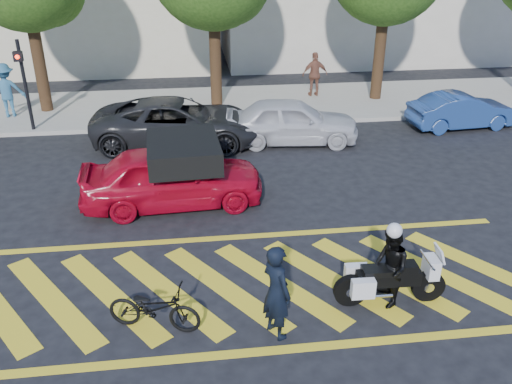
{
  "coord_description": "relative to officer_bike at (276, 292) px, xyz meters",
  "views": [
    {
      "loc": [
        -1.08,
        -8.86,
        6.47
      ],
      "look_at": [
        0.31,
        2.08,
        1.05
      ],
      "focal_mm": 38.0,
      "sensor_mm": 36.0,
      "label": 1
    }
  ],
  "objects": [
    {
      "name": "pedestrian_left",
      "position": [
        -7.87,
        12.86,
        0.23
      ],
      "size": [
        1.39,
        0.99,
        1.95
      ],
      "primitive_type": "imported",
      "rotation": [
        0.0,
        0.0,
        3.36
      ],
      "color": "#32678A",
      "rests_on": "sidewalk"
    },
    {
      "name": "sidewalk",
      "position": [
        -0.21,
        13.46,
        -0.82
      ],
      "size": [
        60.0,
        5.0,
        0.15
      ],
      "primitive_type": "cube",
      "color": "#9E998E",
      "rests_on": "ground"
    },
    {
      "name": "parked_mid_left",
      "position": [
        -1.71,
        9.55,
        -0.14
      ],
      "size": [
        5.63,
        2.96,
        1.51
      ],
      "primitive_type": "imported",
      "rotation": [
        0.0,
        0.0,
        1.49
      ],
      "color": "black",
      "rests_on": "ground"
    },
    {
      "name": "officer_moto",
      "position": [
        2.23,
        0.6,
        -0.1
      ],
      "size": [
        0.63,
        0.79,
        1.59
      ],
      "primitive_type": "imported",
      "rotation": [
        0.0,
        0.0,
        -1.6
      ],
      "color": "black",
      "rests_on": "ground"
    },
    {
      "name": "red_convertible",
      "position": [
        -1.82,
        5.24,
        -0.12
      ],
      "size": [
        4.67,
        2.1,
        1.56
      ],
      "primitive_type": "imported",
      "rotation": [
        0.0,
        0.0,
        1.63
      ],
      "color": "#B50820",
      "rests_on": "ground"
    },
    {
      "name": "parked_right",
      "position": [
        8.26,
        9.97,
        -0.28
      ],
      "size": [
        3.85,
        1.63,
        1.24
      ],
      "primitive_type": "imported",
      "rotation": [
        0.0,
        0.0,
        1.66
      ],
      "color": "navy",
      "rests_on": "ground"
    },
    {
      "name": "crosswalk",
      "position": [
        -0.25,
        1.46,
        -0.89
      ],
      "size": [
        12.33,
        4.0,
        0.01
      ],
      "color": "yellow",
      "rests_on": "ground"
    },
    {
      "name": "police_motorcycle",
      "position": [
        2.24,
        0.6,
        -0.38
      ],
      "size": [
        2.15,
        0.69,
        0.95
      ],
      "rotation": [
        0.0,
        0.0,
        -0.03
      ],
      "color": "black",
      "rests_on": "ground"
    },
    {
      "name": "parked_mid_right",
      "position": [
        2.0,
        9.26,
        -0.15
      ],
      "size": [
        4.51,
        2.19,
        1.48
      ],
      "primitive_type": "imported",
      "rotation": [
        0.0,
        0.0,
        1.47
      ],
      "color": "silver",
      "rests_on": "ground"
    },
    {
      "name": "pedestrian_right",
      "position": [
        3.87,
        14.11,
        0.15
      ],
      "size": [
        1.06,
        0.47,
        1.78
      ],
      "primitive_type": "imported",
      "rotation": [
        0.0,
        0.0,
        3.17
      ],
      "color": "brown",
      "rests_on": "sidewalk"
    },
    {
      "name": "bicycle",
      "position": [
        -2.11,
        0.41,
        -0.45
      ],
      "size": [
        1.78,
        1.06,
        0.88
      ],
      "primitive_type": "imported",
      "rotation": [
        0.0,
        0.0,
        1.27
      ],
      "color": "black",
      "rests_on": "ground"
    },
    {
      "name": "signal_pole",
      "position": [
        -6.71,
        11.2,
        1.02
      ],
      "size": [
        0.28,
        0.43,
        3.2
      ],
      "color": "black",
      "rests_on": "ground"
    },
    {
      "name": "ground",
      "position": [
        -0.21,
        1.46,
        -0.89
      ],
      "size": [
        90.0,
        90.0,
        0.0
      ],
      "primitive_type": "plane",
      "color": "black",
      "rests_on": "ground"
    },
    {
      "name": "officer_bike",
      "position": [
        0.0,
        0.0,
        0.0
      ],
      "size": [
        0.69,
        0.78,
        1.79
      ],
      "primitive_type": "imported",
      "rotation": [
        0.0,
        0.0,
        2.07
      ],
      "color": "black",
      "rests_on": "ground"
    }
  ]
}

